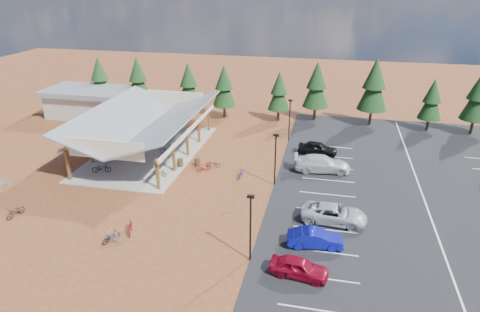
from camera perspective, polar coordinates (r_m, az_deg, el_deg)
ground at (r=40.28m, az=-2.88°, el=-4.38°), size 140.00×140.00×0.00m
asphalt_lot at (r=42.69m, az=23.10°, el=-4.67°), size 27.00×44.00×0.04m
concrete_pad at (r=49.45m, az=-11.99°, el=0.56°), size 10.60×18.60×0.10m
bike_pavilion at (r=48.17m, az=-12.36°, el=4.71°), size 11.65×19.40×4.97m
outbuilding at (r=64.46m, az=-19.70°, el=6.84°), size 11.00×7.00×3.90m
lamp_post_0 at (r=29.34m, az=1.41°, el=-8.98°), size 0.50×0.25×5.14m
lamp_post_1 at (r=39.89m, az=4.74°, el=0.00°), size 0.50×0.25×5.14m
lamp_post_2 at (r=51.09m, az=6.64°, el=5.15°), size 0.50×0.25×5.14m
trash_bin_0 at (r=44.94m, az=-7.98°, el=-0.93°), size 0.60×0.60×0.90m
trash_bin_1 at (r=44.93m, az=-5.71°, el=-0.81°), size 0.60×0.60×0.90m
pine_0 at (r=66.57m, az=-18.21°, el=9.92°), size 3.32×3.32×7.73m
pine_1 at (r=64.31m, az=-13.47°, el=10.05°), size 3.36×3.36×7.82m
pine_2 at (r=60.84m, az=-6.88°, el=9.59°), size 3.21×3.21×7.47m
pine_3 at (r=58.97m, az=-2.13°, el=9.31°), size 3.21×3.21×7.47m
pine_4 at (r=58.06m, az=5.23°, el=8.61°), size 2.93×2.93×6.83m
pine_5 at (r=58.78m, az=10.17°, el=9.33°), size 3.49×3.49×8.13m
pine_6 at (r=58.42m, az=17.47°, el=9.07°), size 3.85×3.85×8.96m
pine_7 at (r=59.08m, az=24.23°, el=6.88°), size 2.90×2.90×6.76m
pine_8 at (r=59.95m, az=29.22°, el=7.01°), size 3.48×3.48×8.10m
bike_0 at (r=45.16m, az=-17.99°, el=-1.56°), size 2.01×1.26×1.00m
bike_1 at (r=47.56m, az=-17.12°, el=-0.25°), size 1.56×0.79×0.90m
bike_2 at (r=52.98m, az=-11.58°, el=2.67°), size 1.67×0.93×0.83m
bike_3 at (r=54.51m, az=-10.39°, el=3.46°), size 1.79×1.03×1.03m
bike_4 at (r=43.04m, az=-10.64°, el=-2.15°), size 1.62×0.83×0.81m
bike_5 at (r=45.62m, az=-10.43°, el=-0.52°), size 1.70×0.78×0.99m
bike_6 at (r=48.33m, az=-9.67°, el=0.86°), size 1.81×0.89×0.91m
bike_7 at (r=54.78m, az=-6.17°, el=3.85°), size 1.92×0.85×1.11m
bike_8 at (r=40.17m, az=-27.76°, el=-6.60°), size 0.93×1.84×0.93m
bike_9 at (r=46.24m, az=-28.92°, el=-3.06°), size 0.93×1.52×0.88m
bike_11 at (r=34.55m, az=-14.42°, el=-9.13°), size 1.14×1.91×1.11m
bike_12 at (r=33.99m, az=-16.82°, el=-10.27°), size 1.17×1.69×0.84m
bike_13 at (r=33.78m, az=-16.53°, el=-10.33°), size 1.68×0.75×0.97m
bike_14 at (r=42.13m, az=0.07°, el=-2.44°), size 0.55×1.56×0.82m
bike_15 at (r=43.65m, az=-4.83°, el=-1.48°), size 1.51×1.39×0.96m
bike_16 at (r=44.51m, az=-3.61°, el=-1.05°), size 1.58×0.71×0.81m
car_0 at (r=29.41m, az=7.89°, el=-14.50°), size 4.09×2.06×1.34m
car_1 at (r=32.35m, az=9.99°, el=-10.77°), size 4.23×1.92×1.35m
car_2 at (r=35.54m, az=12.42°, el=-7.54°), size 5.41×2.73×1.47m
car_3 at (r=44.14m, az=10.88°, el=-1.00°), size 5.90×2.97×1.64m
car_4 at (r=48.22m, az=10.30°, el=1.03°), size 4.40×2.08×1.45m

